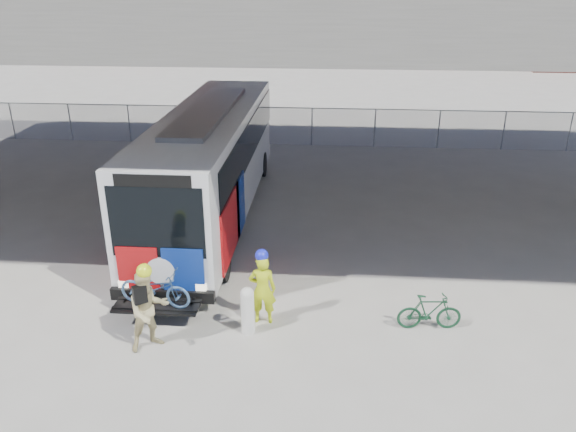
# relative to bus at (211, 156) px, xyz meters

# --- Properties ---
(ground) EXTENTS (160.00, 160.00, 0.00)m
(ground) POSITION_rel_bus_xyz_m (2.00, -3.08, -2.11)
(ground) COLOR #9E9991
(ground) RESTS_ON ground
(bus) EXTENTS (2.67, 12.99, 3.69)m
(bus) POSITION_rel_bus_xyz_m (0.00, 0.00, 0.00)
(bus) COLOR silver
(bus) RESTS_ON ground
(overpass) EXTENTS (40.00, 16.00, 7.95)m
(overpass) POSITION_rel_bus_xyz_m (2.00, 0.92, 4.44)
(overpass) COLOR #605E59
(overpass) RESTS_ON ground
(chainlink_fence) EXTENTS (30.00, 0.06, 30.00)m
(chainlink_fence) POSITION_rel_bus_xyz_m (2.00, 8.92, -0.68)
(chainlink_fence) COLOR gray
(chainlink_fence) RESTS_ON ground
(bollard) EXTENTS (0.31, 0.31, 1.17)m
(bollard) POSITION_rel_bus_xyz_m (2.18, -6.80, -1.48)
(bollard) COLOR beige
(bollard) RESTS_ON ground
(cyclist_hivis) EXTENTS (0.65, 0.44, 1.90)m
(cyclist_hivis) POSITION_rel_bus_xyz_m (2.47, -6.32, -1.19)
(cyclist_hivis) COLOR #C9DF17
(cyclist_hivis) RESTS_ON ground
(cyclist_tan) EXTENTS (1.15, 1.11, 2.05)m
(cyclist_tan) POSITION_rel_bus_xyz_m (0.14, -7.50, -1.14)
(cyclist_tan) COLOR #CBBB82
(cyclist_tan) RESTS_ON ground
(bike_parked) EXTENTS (1.51, 0.54, 0.89)m
(bike_parked) POSITION_rel_bus_xyz_m (6.33, -6.32, -1.66)
(bike_parked) COLOR #143F25
(bike_parked) RESTS_ON ground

